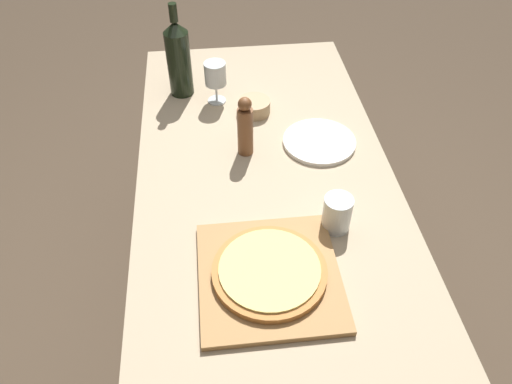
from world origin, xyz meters
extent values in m
plane|color=#4C3D2D|center=(0.00, 0.00, 0.00)|extent=(12.00, 12.00, 0.00)
cube|color=tan|center=(0.00, 0.00, 0.74)|extent=(0.78, 1.66, 0.03)
cylinder|color=brown|center=(-0.33, 0.77, 0.36)|extent=(0.06, 0.06, 0.72)
cylinder|color=brown|center=(0.33, 0.77, 0.36)|extent=(0.06, 0.06, 0.72)
cube|color=#A87A47|center=(-0.04, -0.35, 0.76)|extent=(0.35, 0.36, 0.02)
cylinder|color=#BC7A3D|center=(-0.04, -0.35, 0.78)|extent=(0.28, 0.28, 0.02)
cylinder|color=#EAD67A|center=(-0.04, -0.35, 0.79)|extent=(0.25, 0.25, 0.01)
cylinder|color=black|center=(-0.25, 0.51, 0.87)|extent=(0.08, 0.08, 0.23)
cone|color=black|center=(-0.25, 0.51, 1.01)|extent=(0.08, 0.08, 0.04)
cylinder|color=black|center=(-0.25, 0.51, 1.06)|extent=(0.03, 0.03, 0.06)
cylinder|color=brown|center=(-0.05, 0.14, 0.83)|extent=(0.05, 0.05, 0.16)
sphere|color=brown|center=(-0.05, 0.14, 0.93)|extent=(0.04, 0.04, 0.04)
cylinder|color=silver|center=(-0.13, 0.44, 0.76)|extent=(0.07, 0.07, 0.00)
cylinder|color=silver|center=(-0.13, 0.44, 0.79)|extent=(0.01, 0.01, 0.07)
cylinder|color=silver|center=(-0.13, 0.44, 0.86)|extent=(0.08, 0.08, 0.08)
cylinder|color=tan|center=(0.00, 0.36, 0.78)|extent=(0.11, 0.11, 0.05)
cylinder|color=silver|center=(0.16, -0.20, 0.80)|extent=(0.08, 0.08, 0.10)
cylinder|color=silver|center=(0.19, 0.16, 0.76)|extent=(0.24, 0.24, 0.01)
camera|label=1|loc=(-0.15, -1.08, 1.77)|focal=35.00mm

